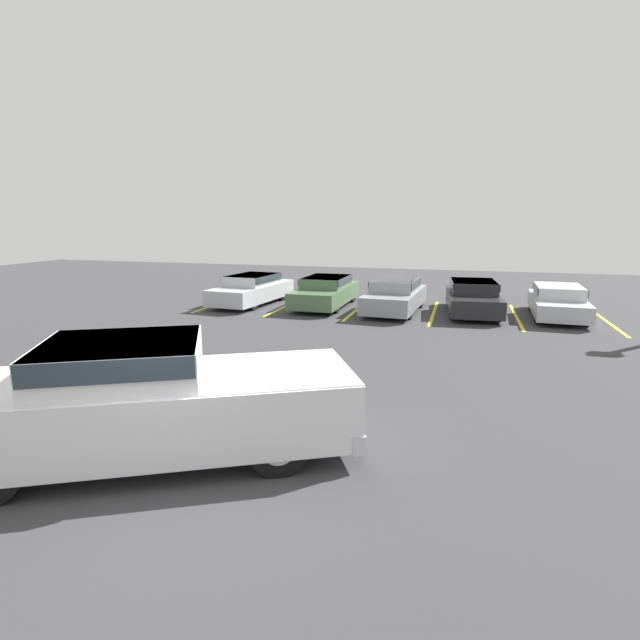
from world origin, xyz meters
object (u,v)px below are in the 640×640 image
parked_sedan_c (395,295)px  parked_sedan_e (558,301)px  parked_sedan_d (473,296)px  wheel_stop_curb (399,297)px  parked_sedan_b (326,290)px  parked_sedan_a (252,288)px  pickup_truck (149,400)px

parked_sedan_c → parked_sedan_e: parked_sedan_c is taller
parked_sedan_d → wheel_stop_curb: bearing=-136.5°
wheel_stop_curb → parked_sedan_d: bearing=-42.2°
parked_sedan_e → parked_sedan_d: bearing=-86.7°
parked_sedan_b → wheel_stop_curb: 3.86m
parked_sedan_a → parked_sedan_b: bearing=100.6°
pickup_truck → parked_sedan_b: bearing=66.6°
parked_sedan_a → parked_sedan_e: size_ratio=1.09×
parked_sedan_a → parked_sedan_e: parked_sedan_a is taller
parked_sedan_b → parked_sedan_e: parked_sedan_b is taller
pickup_truck → parked_sedan_b: 13.45m
pickup_truck → parked_sedan_a: size_ratio=1.35×
pickup_truck → parked_sedan_d: bearing=42.9°
parked_sedan_a → parked_sedan_c: (6.00, -0.18, 0.00)m
pickup_truck → parked_sedan_a: 13.76m
pickup_truck → parked_sedan_e: 15.46m
parked_sedan_e → parked_sedan_b: bearing=-87.6°
parked_sedan_e → wheel_stop_curb: bearing=-112.1°
parked_sedan_c → parked_sedan_d: parked_sedan_d is taller
parked_sedan_e → wheel_stop_curb: size_ratio=2.17×
parked_sedan_a → parked_sedan_c: parked_sedan_c is taller
parked_sedan_a → parked_sedan_b: 3.13m
pickup_truck → parked_sedan_d: pickup_truck is taller
parked_sedan_b → parked_sedan_e: (8.67, -0.00, -0.02)m
wheel_stop_curb → parked_sedan_a: bearing=-152.4°
parked_sedan_d → pickup_truck: bearing=-23.8°
parked_sedan_d → parked_sedan_e: (2.94, 0.05, -0.03)m
pickup_truck → wheel_stop_curb: size_ratio=3.21×
parked_sedan_b → parked_sedan_d: parked_sedan_d is taller
parked_sedan_a → parked_sedan_d: size_ratio=1.06×
parked_sedan_b → parked_sedan_d: 5.73m
parked_sedan_d → wheel_stop_curb: (-3.07, 2.79, -0.58)m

